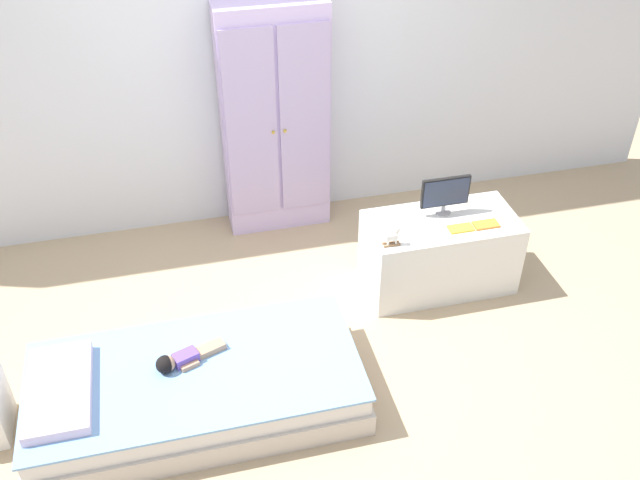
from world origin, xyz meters
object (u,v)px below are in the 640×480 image
object	(u,v)px
bed	(197,389)
tv_monitor	(445,193)
book_orange	(486,224)
doll	(178,360)
tv_stand	(439,252)
rocking_horse_toy	(393,236)
wardrobe	(275,122)
book_yellow	(461,228)

from	to	relation	value
bed	tv_monitor	world-z (taller)	tv_monitor
tv_monitor	book_orange	world-z (taller)	tv_monitor
doll	book_orange	world-z (taller)	book_orange
bed	tv_stand	bearing A→B (deg)	22.41
tv_monitor	rocking_horse_toy	world-z (taller)	tv_monitor
wardrobe	tv_monitor	world-z (taller)	wardrobe
tv_monitor	rocking_horse_toy	distance (m)	0.49
rocking_horse_toy	book_orange	bearing A→B (deg)	4.54
bed	book_yellow	xyz separation A→B (m)	(1.72, 0.57, 0.37)
tv_stand	tv_monitor	distance (m)	0.41
rocking_horse_toy	wardrobe	bearing A→B (deg)	113.96
bed	doll	bearing A→B (deg)	142.42
wardrobe	rocking_horse_toy	size ratio (longest dim) A/B	13.16
doll	tv_monitor	bearing A→B (deg)	21.81
rocking_horse_toy	book_orange	xyz separation A→B (m)	(0.63, 0.05, -0.05)
tv_monitor	doll	bearing A→B (deg)	-158.19
bed	book_orange	bearing A→B (deg)	16.83
tv_monitor	book_orange	xyz separation A→B (m)	(0.21, -0.19, -0.14)
tv_monitor	book_yellow	distance (m)	0.24
doll	rocking_horse_toy	distance (m)	1.44
wardrobe	book_yellow	size ratio (longest dim) A/B	10.55
tv_stand	book_yellow	xyz separation A→B (m)	(0.07, -0.11, 0.26)
doll	wardrobe	size ratio (longest dim) A/B	0.23
rocking_horse_toy	book_yellow	size ratio (longest dim) A/B	0.80
tv_stand	tv_monitor	world-z (taller)	tv_monitor
tv_monitor	book_yellow	world-z (taller)	tv_monitor
doll	tv_stand	xyz separation A→B (m)	(1.72, 0.62, -0.07)
book_yellow	bed	bearing A→B (deg)	-161.63
tv_monitor	book_yellow	xyz separation A→B (m)	(0.04, -0.19, -0.14)
book_yellow	book_orange	distance (m)	0.17
doll	tv_monitor	xyz separation A→B (m)	(1.75, 0.70, 0.34)
book_yellow	book_orange	bearing A→B (deg)	0.00
doll	rocking_horse_toy	size ratio (longest dim) A/B	3.06
wardrobe	tv_monitor	distance (m)	1.27
bed	wardrobe	bearing A→B (deg)	64.81
doll	tv_stand	distance (m)	1.83
wardrobe	book_orange	distance (m)	1.57
bed	book_orange	distance (m)	2.01
doll	book_orange	bearing A→B (deg)	14.61
book_orange	tv_stand	bearing A→B (deg)	155.69
bed	tv_monitor	distance (m)	1.91
tv_stand	bed	bearing A→B (deg)	-157.59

